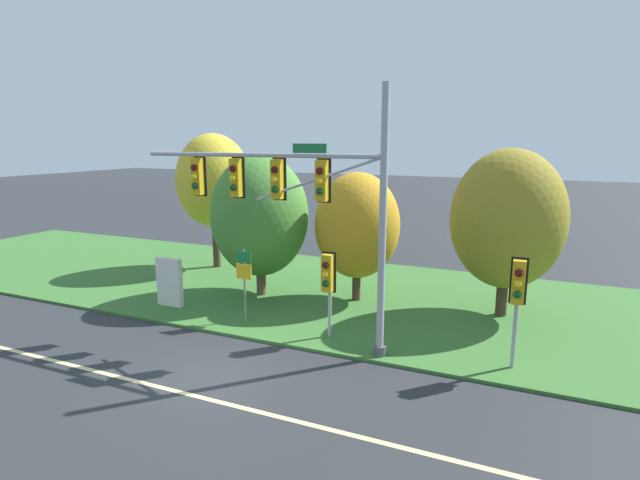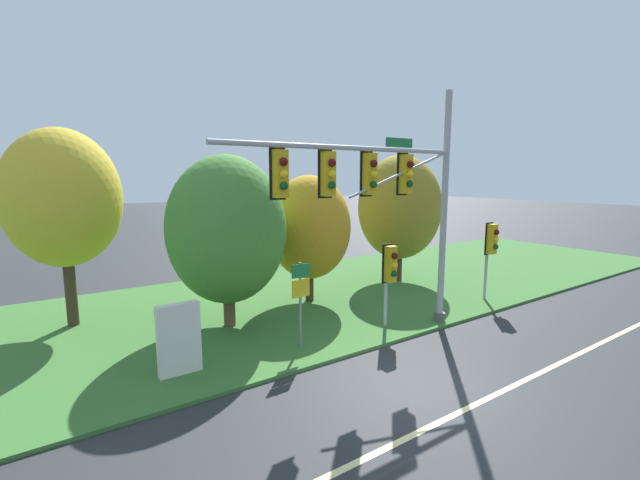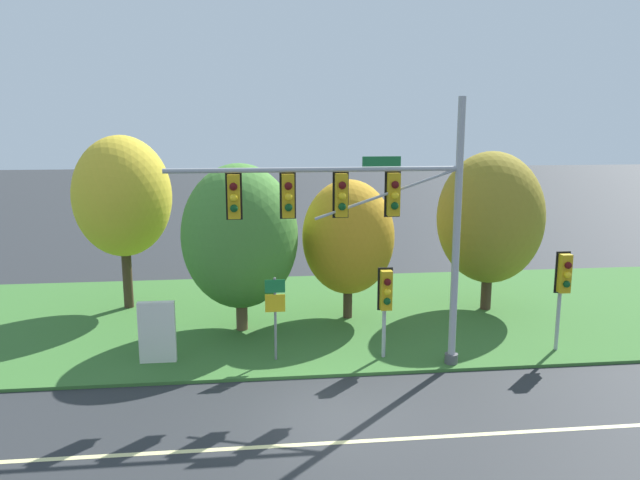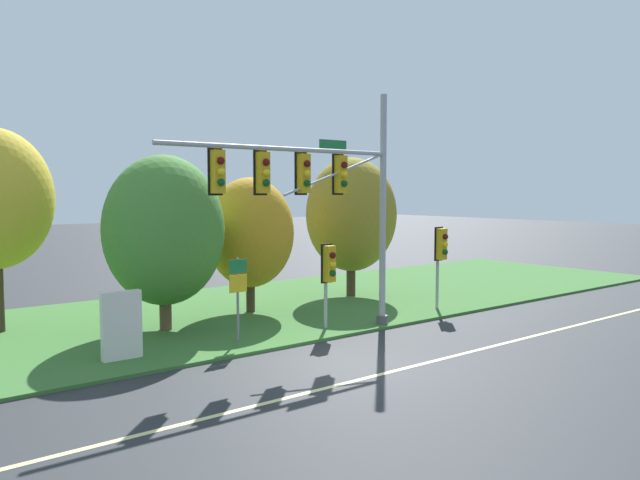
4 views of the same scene
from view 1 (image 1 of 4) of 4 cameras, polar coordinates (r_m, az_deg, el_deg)
name	(u,v)px [view 1 (image 1 of 4)]	position (r m, az deg, el deg)	size (l,w,h in m)	color
ground_plane	(213,374)	(14.87, -12.11, -14.77)	(160.00, 160.00, 0.00)	#282B2D
lane_stripe	(186,394)	(14.03, -15.10, -16.58)	(36.00, 0.16, 0.01)	beige
grass_verge	(327,292)	(21.57, 0.84, -6.00)	(48.00, 11.50, 0.10)	#386B2D
traffic_signal_mast	(297,194)	(15.33, -2.69, 5.25)	(8.55, 0.49, 7.95)	#9EA0A5
pedestrian_signal_near_kerb	(328,278)	(16.03, 0.90, -4.32)	(0.46, 0.55, 2.88)	#9EA0A5
pedestrian_signal_further_along	(518,289)	(14.77, 21.68, -5.25)	(0.46, 0.55, 3.25)	#9EA0A5
route_sign_post	(244,275)	(17.92, -8.65, -4.00)	(0.62, 0.08, 2.60)	slate
tree_nearest_road	(214,181)	(25.51, -12.05, 6.62)	(3.70, 3.70, 6.72)	#423021
tree_left_of_mast	(260,216)	(20.58, -6.91, 2.77)	(4.00, 4.00, 5.85)	brown
tree_behind_signpost	(357,226)	(19.79, 4.28, 1.65)	(3.37, 3.37, 5.17)	#423021
tree_mid_verge	(507,219)	(19.07, 20.64, 2.23)	(4.02, 4.02, 6.13)	#423021
info_kiosk	(170,282)	(20.38, -16.82, -4.63)	(1.10, 0.24, 1.90)	silver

